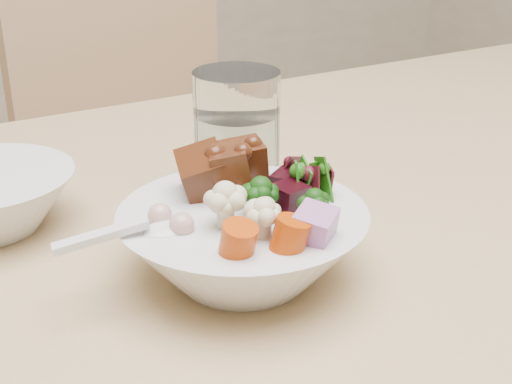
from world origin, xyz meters
TOP-DOWN VIEW (x-y plane):
  - dining_table at (0.08, 0.07)m, footprint 1.79×1.09m
  - chair_far at (0.07, 0.81)m, footprint 0.53×0.53m
  - food_bowl at (-0.12, 0.07)m, footprint 0.19×0.19m
  - soup_spoon at (-0.19, 0.06)m, footprint 0.10×0.03m
  - water_glass at (-0.07, 0.17)m, footprint 0.08×0.08m

SIDE VIEW (x-z plane):
  - chair_far at x=0.07m, z-range 0.06..1.01m
  - dining_table at x=0.08m, z-range 0.32..1.13m
  - food_bowl at x=-0.12m, z-range 0.79..0.89m
  - soup_spoon at x=-0.19m, z-range 0.86..0.88m
  - water_glass at x=-0.07m, z-range 0.81..0.94m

